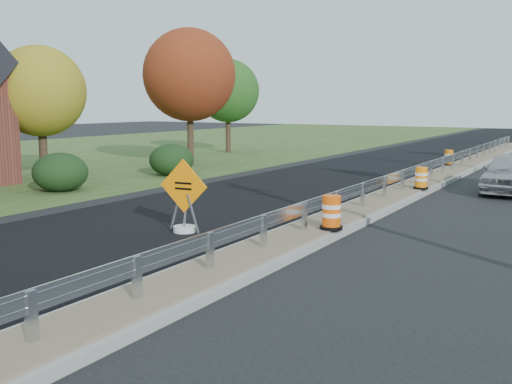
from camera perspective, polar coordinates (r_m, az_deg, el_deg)
The scene contains 15 objects.
ground at distance 16.23m, azimuth 8.03°, elevation -3.21°, with size 140.00×140.00×0.00m, color black.
grass_verge_near at distance 39.16m, azimuth -19.32°, elevation 3.43°, with size 30.00×120.00×0.03m, color #2E4F22.
milled_overlay at distance 27.01m, azimuth 8.00°, elevation 1.61°, with size 7.20×120.00×0.01m, color black.
median at distance 23.66m, azimuth 15.84°, elevation 0.60°, with size 1.60×55.00×0.23m.
guardrail at distance 24.54m, azimuth 16.54°, elevation 2.30°, with size 0.10×46.15×0.72m.
hedge_mid at distance 23.16m, azimuth -18.98°, elevation 1.90°, with size 2.09×2.09×1.52m, color black.
hedge_north at distance 27.01m, azimuth -8.44°, elevation 3.21°, with size 2.09×2.09×1.52m, color black.
tree_near_yellow at distance 27.00m, azimuth -20.80°, elevation 9.38°, with size 3.96×3.96×5.88m.
tree_near_red at distance 31.29m, azimuth -6.68°, elevation 11.52°, with size 4.95×4.95×7.35m.
tree_near_back at distance 39.49m, azimuth -2.84°, elevation 10.05°, with size 4.29×4.29×6.37m.
caution_sign at distance 15.09m, azimuth -7.19°, elevation -2.19°, with size 1.40×0.59×1.94m.
barrel_median_near at distance 14.46m, azimuth 7.55°, elevation -2.09°, with size 0.58×0.58×0.85m.
barrel_median_mid at distance 22.01m, azimuth 16.19°, elevation 1.31°, with size 0.55×0.55×0.81m.
barrel_median_far at distance 30.94m, azimuth 18.70°, elevation 3.25°, with size 0.54×0.54×0.78m.
car_silver at distance 23.77m, azimuth 24.04°, elevation 1.78°, with size 1.79×4.46×1.52m, color #B2B1B6.
Camera 1 is at (6.31, -14.57, 3.36)m, focal length 40.00 mm.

